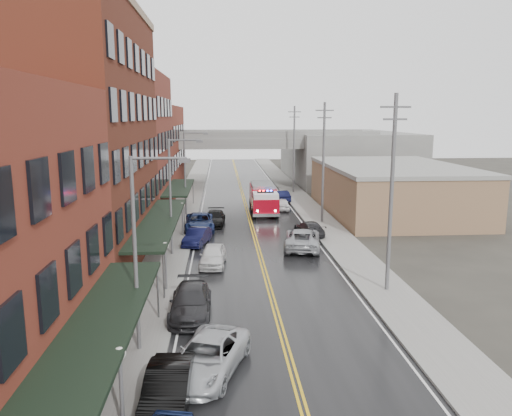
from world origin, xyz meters
TOP-DOWN VIEW (x-y plane):
  - road at (0.00, 30.00)m, footprint 11.00×160.00m
  - sidewalk_left at (-7.30, 30.00)m, footprint 3.00×160.00m
  - sidewalk_right at (7.30, 30.00)m, footprint 3.00×160.00m
  - curb_left at (-5.65, 30.00)m, footprint 0.30×160.00m
  - curb_right at (5.65, 30.00)m, footprint 0.30×160.00m
  - brick_building_b at (-13.30, 23.00)m, footprint 9.00×20.00m
  - brick_building_c at (-13.30, 40.50)m, footprint 9.00×15.00m
  - brick_building_far at (-13.30, 58.00)m, footprint 9.00×20.00m
  - tan_building at (16.00, 40.00)m, footprint 14.00×22.00m
  - right_far_block at (18.00, 70.00)m, footprint 18.00×30.00m
  - awning_0 at (-7.49, 4.00)m, footprint 2.60×16.00m
  - awning_1 at (-7.49, 23.00)m, footprint 2.60×18.00m
  - awning_2 at (-7.49, 40.50)m, footprint 2.60×13.00m
  - globe_lamp_0 at (-6.40, 2.00)m, footprint 0.44×0.44m
  - globe_lamp_1 at (-6.40, 16.00)m, footprint 0.44×0.44m
  - globe_lamp_2 at (-6.40, 30.00)m, footprint 0.44×0.44m
  - street_lamp_0 at (-6.55, 8.00)m, footprint 2.64×0.22m
  - street_lamp_1 at (-6.55, 24.00)m, footprint 2.64×0.22m
  - street_lamp_2 at (-6.55, 40.00)m, footprint 2.64×0.22m
  - utility_pole_0 at (7.20, 15.00)m, footprint 1.80×0.24m
  - utility_pole_1 at (7.20, 35.00)m, footprint 1.80×0.24m
  - utility_pole_2 at (7.20, 55.00)m, footprint 1.80×0.24m
  - overpass at (0.00, 62.00)m, footprint 40.00×10.00m
  - fire_truck at (1.74, 40.79)m, footprint 3.54×8.66m
  - parked_car_left_1 at (-5.00, 3.30)m, footprint 1.82×4.72m
  - parked_car_left_2 at (-3.60, 5.80)m, footprint 4.14×5.98m
  - parked_car_left_3 at (-4.67, 12.05)m, footprint 2.20×5.34m
  - parked_car_left_4 at (-3.60, 21.20)m, footprint 2.09×4.54m
  - parked_car_left_5 at (-5.00, 27.20)m, footprint 2.46×4.53m
  - parked_car_left_6 at (-5.00, 32.44)m, footprint 2.87×5.91m
  - parked_car_left_7 at (-3.63, 34.80)m, footprint 2.30×4.99m
  - parked_car_right_0 at (3.60, 25.33)m, footprint 3.80×6.43m
  - parked_car_right_1 at (5.00, 29.80)m, footprint 2.47×4.78m
  - parked_car_right_2 at (3.99, 42.33)m, footprint 1.70×4.07m
  - parked_car_right_3 at (4.61, 48.11)m, footprint 2.11×4.47m

SIDE VIEW (x-z plane):
  - road at x=0.00m, z-range 0.00..0.02m
  - sidewalk_left at x=-7.30m, z-range 0.00..0.15m
  - sidewalk_right at x=7.30m, z-range 0.00..0.15m
  - curb_left at x=-5.65m, z-range 0.00..0.15m
  - curb_right at x=5.65m, z-range 0.00..0.15m
  - parked_car_right_1 at x=5.00m, z-range 0.00..1.33m
  - parked_car_right_2 at x=3.99m, z-range 0.00..1.38m
  - parked_car_left_7 at x=-3.63m, z-range 0.00..1.41m
  - parked_car_left_5 at x=-5.00m, z-range 0.00..1.42m
  - parked_car_right_3 at x=4.61m, z-range 0.00..1.42m
  - parked_car_left_4 at x=-3.60m, z-range 0.00..1.51m
  - parked_car_left_2 at x=-3.60m, z-range 0.00..1.52m
  - parked_car_left_1 at x=-5.00m, z-range 0.00..1.53m
  - parked_car_left_3 at x=-4.67m, z-range 0.00..1.54m
  - parked_car_left_6 at x=-5.00m, z-range 0.00..1.62m
  - parked_car_right_0 at x=3.60m, z-range 0.00..1.68m
  - fire_truck at x=1.74m, z-range 0.13..3.28m
  - globe_lamp_0 at x=-6.40m, z-range 0.75..3.87m
  - globe_lamp_1 at x=-6.40m, z-range 0.75..3.87m
  - globe_lamp_2 at x=-6.40m, z-range 0.75..3.87m
  - tan_building at x=16.00m, z-range 0.00..5.00m
  - awning_2 at x=-7.49m, z-range 1.44..4.53m
  - awning_0 at x=-7.49m, z-range 1.44..4.53m
  - awning_1 at x=-7.49m, z-range 1.44..4.53m
  - right_far_block at x=18.00m, z-range 0.00..8.00m
  - street_lamp_0 at x=-6.55m, z-range 0.69..9.69m
  - street_lamp_1 at x=-6.55m, z-range 0.69..9.69m
  - street_lamp_2 at x=-6.55m, z-range 0.69..9.69m
  - overpass at x=0.00m, z-range 2.24..9.74m
  - brick_building_far at x=-13.30m, z-range 0.00..12.00m
  - utility_pole_0 at x=7.20m, z-range 0.31..12.31m
  - utility_pole_1 at x=7.20m, z-range 0.31..12.31m
  - utility_pole_2 at x=7.20m, z-range 0.31..12.31m
  - brick_building_c at x=-13.30m, z-range 0.00..15.00m
  - brick_building_b at x=-13.30m, z-range 0.00..18.00m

